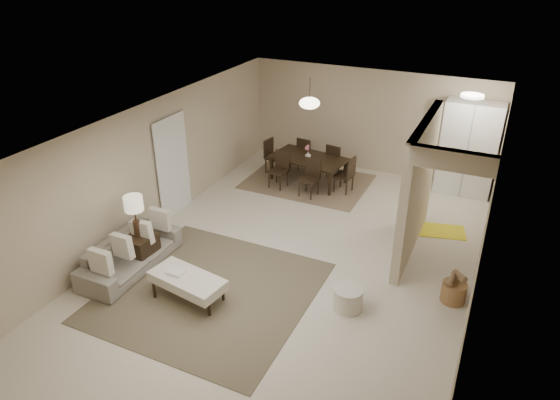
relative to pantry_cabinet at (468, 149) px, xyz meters
The scene contains 22 objects.
floor 4.88m from the pantry_cabinet, 119.52° to the right, with size 9.00×9.00×0.00m, color beige.
ceiling 4.98m from the pantry_cabinet, 119.52° to the right, with size 9.00×9.00×0.00m, color white.
back_wall 2.38m from the pantry_cabinet, behind, with size 6.00×6.00×0.00m, color #BDAB8F.
left_wall 6.77m from the pantry_cabinet, 142.20° to the right, with size 9.00×9.00×0.00m, color #BDAB8F.
right_wall 4.21m from the pantry_cabinet, 81.10° to the right, with size 9.00×9.00×0.00m, color #BDAB8F.
partition 2.96m from the pantry_cabinet, 100.74° to the right, with size 0.15×2.50×2.50m, color #BDAB8F.
doorway 6.40m from the pantry_cabinet, 146.29° to the right, with size 0.04×0.90×2.04m, color black.
pantry_cabinet is the anchor object (origin of this frame).
flush_light 1.70m from the pantry_cabinet, 93.01° to the right, with size 0.44×0.44×0.05m, color white.
living_rug 6.53m from the pantry_cabinet, 119.83° to the right, with size 3.20×3.20×0.01m, color brown.
sofa 7.41m from the pantry_cabinet, 130.63° to the right, with size 0.77×1.98×0.58m, color gray.
ottoman_bench 6.84m from the pantry_cabinet, 120.03° to the right, with size 1.30×0.75×0.44m.
side_table 7.23m from the pantry_cabinet, 131.37° to the right, with size 0.51×0.51×0.56m, color black.
table_lamp 7.19m from the pantry_cabinet, 131.37° to the right, with size 0.32×0.32×0.76m.
round_pouf 5.21m from the pantry_cabinet, 101.83° to the right, with size 0.47×0.47×0.37m, color silver.
wicker_basket 4.26m from the pantry_cabinet, 84.49° to the right, with size 0.39×0.39×0.33m, color brown.
dining_rug 3.68m from the pantry_cabinet, 163.60° to the right, with size 2.80×2.10×0.01m, color #7E694E.
dining_table 3.60m from the pantry_cabinet, 163.60° to the right, with size 1.75×0.98×0.62m, color black.
dining_chairs 3.58m from the pantry_cabinet, 163.60° to the right, with size 2.31×1.81×0.85m.
vase 3.55m from the pantry_cabinet, 163.60° to the right, with size 0.14×0.14×0.14m, color silver.
yellow_mat 2.27m from the pantry_cabinet, 93.74° to the right, with size 0.95×0.58×0.01m, color yellow.
pendant_light 3.63m from the pantry_cabinet, 163.60° to the right, with size 0.46×0.46×0.71m.
Camera 1 is at (2.96, -6.89, 5.04)m, focal length 32.00 mm.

